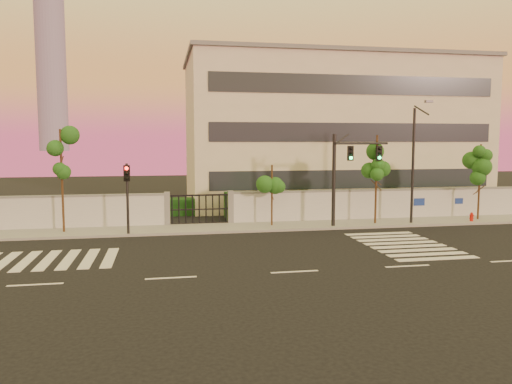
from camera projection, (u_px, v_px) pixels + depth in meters
ground at (295, 272)px, 20.44m from camera, size 120.00×120.00×0.00m
sidewalk at (250, 227)px, 30.69m from camera, size 60.00×3.00×0.15m
perimeter_wall at (248, 208)px, 32.08m from camera, size 60.00×0.36×2.20m
hedge_row at (256, 206)px, 34.98m from camera, size 41.00×4.25×1.80m
institutional_building at (330, 132)px, 42.97m from camera, size 24.40×12.40×12.25m
distant_skyscraper at (50, 39)px, 275.92m from camera, size 16.00×16.00×118.00m
road_markings at (242, 253)px, 23.82m from camera, size 57.00×7.62×0.02m
street_tree_c at (62, 157)px, 28.27m from camera, size 1.54×1.23×6.02m
street_tree_d at (272, 182)px, 30.68m from camera, size 1.33×1.06×3.89m
street_tree_e at (377, 159)px, 31.34m from camera, size 1.61×1.28×5.72m
street_tree_f at (480, 165)px, 33.01m from camera, size 1.58×1.25×5.14m
traffic_signal_main at (345, 169)px, 30.54m from camera, size 3.65×0.50×5.77m
traffic_signal_secondary at (127, 190)px, 27.86m from camera, size 0.32×0.32×4.11m
streetlight_east at (414, 160)px, 31.34m from camera, size 0.46×1.87×7.75m
fire_hydrant at (471, 218)px, 32.48m from camera, size 0.28×0.27×0.73m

